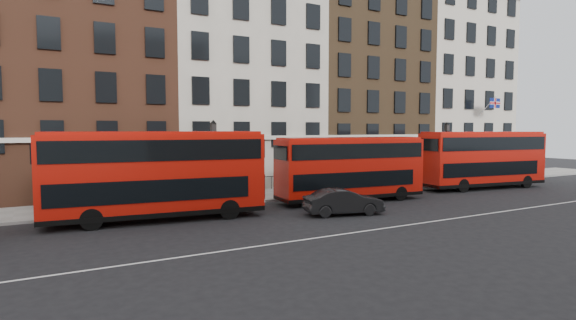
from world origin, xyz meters
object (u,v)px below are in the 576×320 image
bus_d (483,158)px  bus_b (156,173)px  car_front (343,202)px  traffic_light (519,154)px  bus_c (350,167)px

bus_d → bus_b: bearing=-172.6°
bus_d → car_front: size_ratio=2.52×
traffic_light → bus_b: bearing=-175.7°
bus_b → car_front: 10.48m
bus_c → car_front: bus_c is taller
bus_d → car_front: bearing=-160.5°
bus_c → bus_d: size_ratio=0.92×
bus_b → bus_d: size_ratio=1.02×
bus_b → car_front: bus_b is taller
bus_d → traffic_light: bus_d is taller
bus_d → traffic_light: 9.30m
bus_c → bus_b: bearing=-174.8°
bus_b → car_front: (9.68, -3.58, -1.81)m
car_front → traffic_light: (25.54, 6.26, 1.71)m
bus_b → car_front: size_ratio=2.57×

